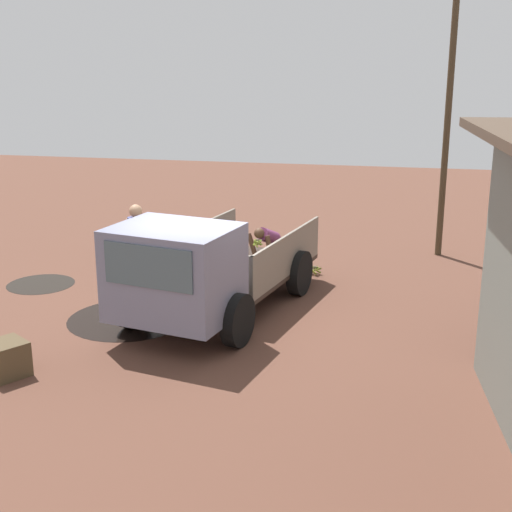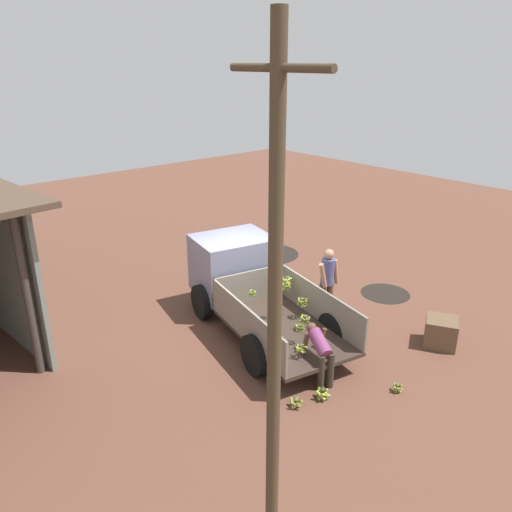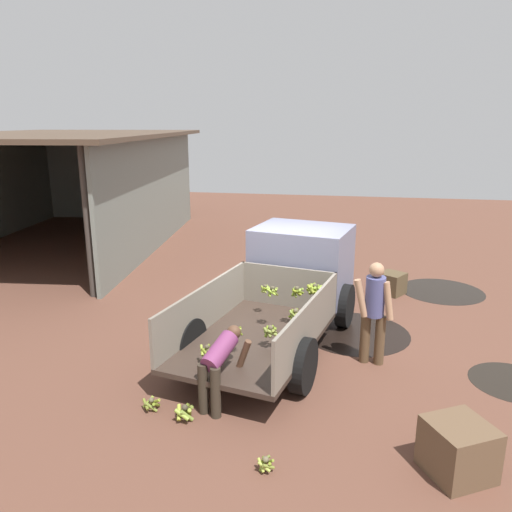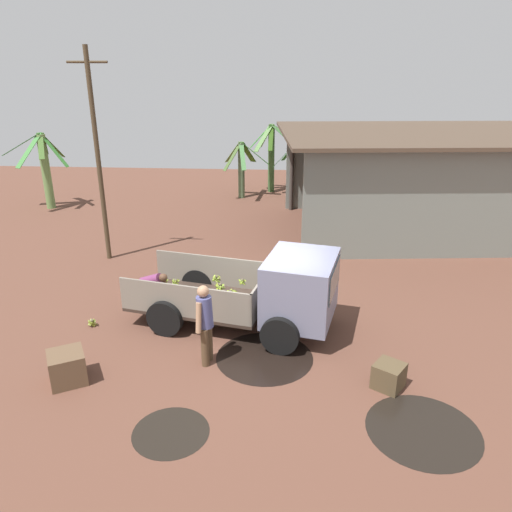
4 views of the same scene
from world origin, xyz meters
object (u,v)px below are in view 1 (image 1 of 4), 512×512
at_px(wooden_crate_1, 6,359).
at_px(banana_bunch_on_ground_1, 315,270).
at_px(utility_pole, 448,108).
at_px(cargo_truck, 192,273).
at_px(banana_bunch_on_ground_0, 290,265).
at_px(wooden_crate_0, 144,243).
at_px(person_worker_loading, 269,244).
at_px(banana_bunch_on_ground_2, 241,253).
at_px(person_foreground_visitor, 137,246).

bearing_deg(wooden_crate_1, banana_bunch_on_ground_1, 146.76).
bearing_deg(utility_pole, cargo_truck, -37.16).
xyz_separation_m(banana_bunch_on_ground_0, banana_bunch_on_ground_1, (0.16, 0.54, -0.02)).
distance_m(cargo_truck, wooden_crate_0, 4.66).
height_order(cargo_truck, banana_bunch_on_ground_0, cargo_truck).
bearing_deg(person_worker_loading, banana_bunch_on_ground_2, -125.36).
bearing_deg(banana_bunch_on_ground_2, banana_bunch_on_ground_1, 61.62).
relative_size(person_worker_loading, wooden_crate_1, 2.07).
bearing_deg(person_foreground_visitor, banana_bunch_on_ground_1, -48.45).
relative_size(utility_pole, banana_bunch_on_ground_0, 23.44).
relative_size(person_worker_loading, banana_bunch_on_ground_1, 4.00).
distance_m(cargo_truck, wooden_crate_1, 3.10).
bearing_deg(wooden_crate_1, banana_bunch_on_ground_2, 163.82).
relative_size(person_worker_loading, banana_bunch_on_ground_2, 4.90).
distance_m(banana_bunch_on_ground_1, wooden_crate_1, 6.68).
xyz_separation_m(cargo_truck, utility_pole, (-5.44, 4.13, 2.27)).
relative_size(person_foreground_visitor, person_worker_loading, 1.61).
height_order(person_foreground_visitor, banana_bunch_on_ground_0, person_foreground_visitor).
height_order(cargo_truck, person_worker_loading, cargo_truck).
xyz_separation_m(utility_pole, person_foreground_visitor, (4.03, -5.59, -2.28)).
relative_size(person_worker_loading, banana_bunch_on_ground_0, 4.05).
relative_size(utility_pole, wooden_crate_0, 9.46).
height_order(utility_pole, banana_bunch_on_ground_1, utility_pole).
bearing_deg(person_foreground_visitor, cargo_truck, -125.37).
xyz_separation_m(wooden_crate_0, wooden_crate_1, (6.18, 0.25, -0.06)).
bearing_deg(utility_pole, wooden_crate_0, -77.30).
height_order(utility_pole, person_worker_loading, utility_pole).
height_order(cargo_truck, banana_bunch_on_ground_1, cargo_truck).
bearing_deg(cargo_truck, banana_bunch_on_ground_1, 167.36).
bearing_deg(wooden_crate_1, cargo_truck, 136.68).
relative_size(person_foreground_visitor, wooden_crate_1, 3.33).
relative_size(banana_bunch_on_ground_0, wooden_crate_0, 0.40).
height_order(utility_pole, wooden_crate_1, utility_pole).
bearing_deg(cargo_truck, banana_bunch_on_ground_2, -165.25).
xyz_separation_m(banana_bunch_on_ground_2, wooden_crate_0, (0.36, -2.15, 0.21)).
height_order(cargo_truck, wooden_crate_0, cargo_truck).
bearing_deg(banana_bunch_on_ground_2, banana_bunch_on_ground_0, 57.09).
distance_m(utility_pole, banana_bunch_on_ground_0, 4.77).
bearing_deg(person_foreground_visitor, wooden_crate_0, 26.90).
bearing_deg(utility_pole, wooden_crate_1, -39.04).
height_order(banana_bunch_on_ground_2, wooden_crate_0, wooden_crate_0).
bearing_deg(banana_bunch_on_ground_0, utility_pole, 121.66).
relative_size(person_worker_loading, wooden_crate_0, 1.63).
bearing_deg(banana_bunch_on_ground_1, banana_bunch_on_ground_2, -118.38).
xyz_separation_m(person_worker_loading, banana_bunch_on_ground_1, (-0.27, 0.91, -0.57)).
distance_m(cargo_truck, utility_pole, 7.20).
distance_m(person_foreground_visitor, wooden_crate_1, 3.73).
bearing_deg(banana_bunch_on_ground_2, wooden_crate_0, -80.60).
distance_m(banana_bunch_on_ground_2, wooden_crate_1, 6.81).
bearing_deg(wooden_crate_1, banana_bunch_on_ground_0, 151.45).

